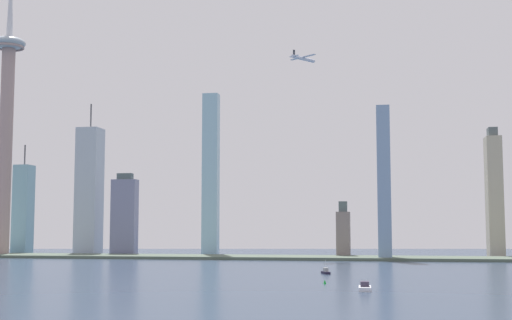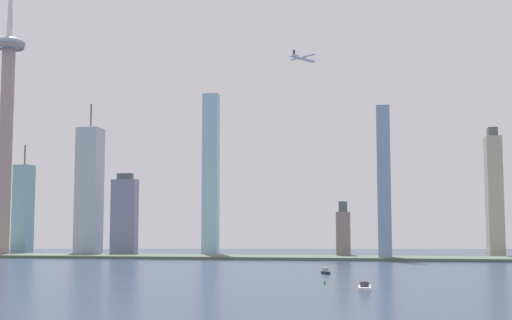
# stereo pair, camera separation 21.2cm
# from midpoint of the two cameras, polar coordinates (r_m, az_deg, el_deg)

# --- Properties ---
(waterfront_pier) EXTENTS (873.65, 68.69, 2.73)m
(waterfront_pier) POSITION_cam_midpoint_polar(r_m,az_deg,el_deg) (690.10, -2.71, -7.83)
(waterfront_pier) COLOR #505E4F
(waterfront_pier) RESTS_ON ground
(observation_tower) EXTENTS (34.49, 34.49, 331.97)m
(observation_tower) POSITION_cam_midpoint_polar(r_m,az_deg,el_deg) (799.95, -19.48, 3.98)
(observation_tower) COLOR #A68C87
(observation_tower) RESTS_ON ground
(skyscraper_0) EXTENTS (24.46, 25.03, 167.95)m
(skyscraper_0) POSITION_cam_midpoint_polar(r_m,az_deg,el_deg) (804.32, -13.32, -2.45)
(skyscraper_0) COLOR #A6B6C5
(skyscraper_0) RESTS_ON ground
(skyscraper_2) EXTENTS (26.78, 13.72, 87.80)m
(skyscraper_2) POSITION_cam_midpoint_polar(r_m,az_deg,el_deg) (768.75, -10.59, -4.49)
(skyscraper_2) COLOR slate
(skyscraper_2) RESTS_ON ground
(skyscraper_5) EXTENTS (13.23, 16.66, 55.59)m
(skyscraper_5) POSITION_cam_midpoint_polar(r_m,az_deg,el_deg) (706.26, 7.05, -5.84)
(skyscraper_5) COLOR gray
(skyscraper_5) RESTS_ON ground
(skyscraper_8) EXTENTS (12.25, 17.81, 142.33)m
(skyscraper_8) POSITION_cam_midpoint_polar(r_m,az_deg,el_deg) (661.95, 10.29, -1.80)
(skyscraper_8) COLOR #7A99BB
(skyscraper_8) RESTS_ON ground
(skyscraper_9) EXTENTS (16.59, 12.55, 172.89)m
(skyscraper_9) POSITION_cam_midpoint_polar(r_m,az_deg,el_deg) (752.09, -3.68, -1.15)
(skyscraper_9) COLOR #95C1D4
(skyscraper_9) RESTS_ON ground
(skyscraper_10) EXTENTS (14.74, 26.06, 130.00)m
(skyscraper_10) POSITION_cam_midpoint_polar(r_m,az_deg,el_deg) (745.47, 18.67, -2.70)
(skyscraper_10) COLOR #B2A992
(skyscraper_10) RESTS_ON ground
(skyscraper_11) EXTENTS (18.26, 18.76, 124.13)m
(skyscraper_11) POSITION_cam_midpoint_polar(r_m,az_deg,el_deg) (844.96, -18.30, -3.80)
(skyscraper_11) COLOR #76A8B8
(skyscraper_11) RESTS_ON ground
(boat_0) EXTENTS (6.15, 16.01, 4.35)m
(boat_0) POSITION_cam_midpoint_polar(r_m,az_deg,el_deg) (338.70, 8.76, -10.12)
(boat_0) COLOR silver
(boat_0) RESTS_ON ground
(boat_7) EXTENTS (7.11, 12.23, 8.92)m
(boat_7) POSITION_cam_midpoint_polar(r_m,az_deg,el_deg) (458.59, 5.63, -8.96)
(boat_7) COLOR #1D1A2F
(boat_7) RESTS_ON ground
(channel_buoy_0) EXTENTS (1.56, 1.56, 2.18)m
(channel_buoy_0) POSITION_cam_midpoint_polar(r_m,az_deg,el_deg) (377.40, 5.56, -9.76)
(channel_buoy_0) COLOR green
(channel_buoy_0) RESTS_ON ground
(airplane) EXTENTS (28.35, 28.88, 8.43)m
(airplane) POSITION_cam_midpoint_polar(r_m,az_deg,el_deg) (715.96, 3.85, 8.17)
(airplane) COLOR silver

